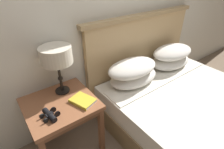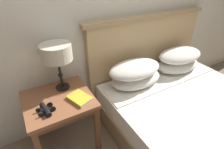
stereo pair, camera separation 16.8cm
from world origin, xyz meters
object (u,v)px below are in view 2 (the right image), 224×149
object	(u,v)px
nightstand	(59,104)
table_lamp	(57,54)
bed	(197,119)
book_on_nightstand	(79,98)
binoculars_pair	(46,110)

from	to	relation	value
nightstand	table_lamp	distance (m)	0.46
bed	book_on_nightstand	distance (m)	1.18
table_lamp	book_on_nightstand	bearing A→B (deg)	-73.04
bed	table_lamp	distance (m)	1.49
nightstand	table_lamp	bearing A→B (deg)	54.96
nightstand	bed	distance (m)	1.36
table_lamp	binoculars_pair	distance (m)	0.47
book_on_nightstand	bed	bearing A→B (deg)	-26.41
bed	binoculars_pair	size ratio (longest dim) A/B	12.21
bed	binoculars_pair	distance (m)	1.44
bed	nightstand	bearing A→B (deg)	151.73
bed	book_on_nightstand	world-z (taller)	bed
nightstand	binoculars_pair	distance (m)	0.21
book_on_nightstand	binoculars_pair	size ratio (longest dim) A/B	1.45
table_lamp	book_on_nightstand	xyz separation A→B (m)	(0.08, -0.25, -0.34)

